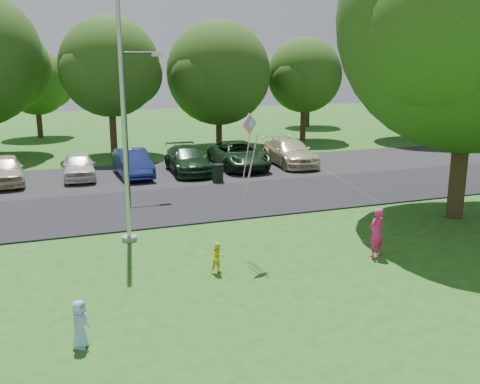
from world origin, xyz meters
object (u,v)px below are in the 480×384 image
object	(u,v)px
flagpole	(123,115)
woman	(376,232)
trash_can	(218,174)
big_tree	(472,25)
child_blue	(80,324)
kite	(252,140)
street_lamp	(131,109)
child_yellow	(218,258)

from	to	relation	value
flagpole	woman	distance (m)	8.67
trash_can	big_tree	distance (m)	13.06
trash_can	woman	xyz separation A→B (m)	(1.21, -11.72, 0.29)
woman	big_tree	bearing A→B (deg)	-168.59
child_blue	kite	world-z (taller)	kite
street_lamp	child_yellow	xyz separation A→B (m)	(0.61, -10.13, -3.39)
street_lamp	child_yellow	distance (m)	10.70
woman	child_yellow	world-z (taller)	woman
woman	kite	world-z (taller)	kite
trash_can	child_blue	xyz separation A→B (m)	(-7.67, -14.19, 0.05)
flagpole	kite	bearing A→B (deg)	-40.98
trash_can	child_yellow	size ratio (longest dim) A/B	1.03
child_yellow	kite	distance (m)	3.55
big_tree	child_yellow	size ratio (longest dim) A/B	13.40
street_lamp	big_tree	distance (m)	13.85
flagpole	big_tree	size ratio (longest dim) A/B	0.82
flagpole	child_blue	size ratio (longest dim) A/B	9.59
child_yellow	child_blue	distance (m)	4.87
kite	flagpole	bearing A→B (deg)	113.68
big_tree	woman	size ratio (longest dim) A/B	7.94
flagpole	child_yellow	xyz separation A→B (m)	(1.88, -3.76, -3.71)
street_lamp	child_blue	distance (m)	13.82
woman	flagpole	bearing A→B (deg)	-45.51
woman	child_blue	world-z (taller)	woman
child_blue	kite	bearing A→B (deg)	-21.76
trash_can	flagpole	bearing A→B (deg)	-126.51
woman	child_blue	size ratio (longest dim) A/B	1.47
flagpole	trash_can	xyz separation A→B (m)	(5.61, 7.57, -3.69)
street_lamp	big_tree	xyz separation A→B (m)	(10.84, -7.98, 3.26)
child_yellow	street_lamp	bearing A→B (deg)	83.58
trash_can	child_blue	distance (m)	16.13
street_lamp	trash_can	bearing A→B (deg)	15.89
big_tree	street_lamp	bearing A→B (deg)	143.63
street_lamp	woman	size ratio (longest dim) A/B	4.17
street_lamp	child_yellow	size ratio (longest dim) A/B	7.05
trash_can	woman	world-z (taller)	woman
trash_can	big_tree	xyz separation A→B (m)	(6.50, -9.18, 6.63)
child_yellow	trash_can	bearing A→B (deg)	61.93
big_tree	child_blue	distance (m)	16.40
trash_can	kite	size ratio (longest dim) A/B	0.24
trash_can	child_blue	world-z (taller)	child_blue
flagpole	kite	world-z (taller)	flagpole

